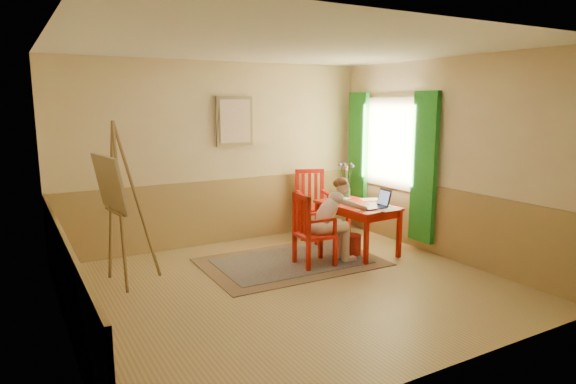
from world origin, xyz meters
TOP-DOWN VIEW (x-y plane):
  - room at (0.00, 0.00)m, footprint 5.04×4.54m
  - wainscot at (0.00, 0.80)m, footprint 5.00×4.50m
  - window at (2.42, 1.10)m, footprint 0.12×2.01m
  - wall_portrait at (0.25, 2.20)m, footprint 0.60×0.05m
  - rug at (0.45, 0.80)m, footprint 2.43×1.65m
  - table at (1.54, 0.77)m, footprint 0.80×1.24m
  - chair_left at (0.60, 0.53)m, footprint 0.48×0.47m
  - chair_back at (1.45, 1.85)m, footprint 0.62×0.63m
  - figure at (0.92, 0.52)m, footprint 0.88×0.39m
  - laptop at (1.62, 0.43)m, footprint 0.42×0.26m
  - papers at (1.74, 0.74)m, footprint 0.70×1.22m
  - vase at (1.73, 1.28)m, footprint 0.20×0.29m
  - wastebasket at (1.37, 0.66)m, footprint 0.32×0.32m
  - easel at (-1.80, 1.11)m, footprint 0.71×0.89m

SIDE VIEW (x-z plane):
  - rug at x=0.45m, z-range 0.00..0.02m
  - wastebasket at x=1.37m, z-range 0.00..0.30m
  - chair_left at x=0.60m, z-range 0.00..1.00m
  - wainscot at x=0.00m, z-range 0.00..1.00m
  - chair_back at x=1.45m, z-range 0.00..1.09m
  - table at x=1.54m, z-range 0.27..0.99m
  - figure at x=0.92m, z-range 0.06..1.25m
  - papers at x=1.74m, z-range 0.72..0.73m
  - laptop at x=1.62m, z-range 0.64..0.90m
  - vase at x=1.73m, z-range 0.70..1.25m
  - easel at x=-1.80m, z-range 0.18..2.17m
  - window at x=2.42m, z-range 0.25..2.45m
  - room at x=0.00m, z-range -0.02..2.82m
  - wall_portrait at x=0.25m, z-range 1.52..2.28m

